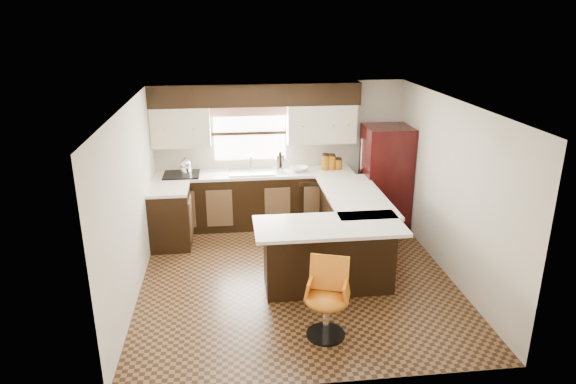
{
  "coord_description": "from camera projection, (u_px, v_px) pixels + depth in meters",
  "views": [
    {
      "loc": [
        -0.86,
        -6.28,
        3.46
      ],
      "look_at": [
        -0.06,
        0.45,
        1.09
      ],
      "focal_mm": 32.0,
      "sensor_mm": 36.0,
      "label": 1
    }
  ],
  "objects": [
    {
      "name": "mixing_bowl",
      "position": [
        299.0,
        169.0,
        8.62
      ],
      "size": [
        0.33,
        0.33,
        0.07
      ],
      "primitive_type": "imported",
      "rotation": [
        0.0,
        0.0,
        0.13
      ],
      "color": "white",
      "rests_on": "counter_back"
    },
    {
      "name": "sink",
      "position": [
        252.0,
        172.0,
        8.52
      ],
      "size": [
        0.75,
        0.45,
        0.03
      ],
      "primitive_type": "cube",
      "color": "#B2B2B7",
      "rests_on": "counter_back"
    },
    {
      "name": "peninsula_long",
      "position": [
        350.0,
        226.0,
        7.66
      ],
      "size": [
        0.6,
        1.95,
        0.9
      ],
      "primitive_type": "cube",
      "color": "black",
      "rests_on": "floor"
    },
    {
      "name": "counter_pen_return",
      "position": [
        329.0,
        226.0,
        6.45
      ],
      "size": [
        1.89,
        0.84,
        0.04
      ],
      "primitive_type": "cube",
      "color": "silver",
      "rests_on": "peninsula_return"
    },
    {
      "name": "wall_right",
      "position": [
        450.0,
        189.0,
        6.96
      ],
      "size": [
        0.0,
        4.4,
        4.4
      ],
      "primitive_type": "plane",
      "rotation": [
        1.57,
        0.0,
        -1.57
      ],
      "color": "beige",
      "rests_on": "floor"
    },
    {
      "name": "canister_small",
      "position": [
        338.0,
        164.0,
        8.69
      ],
      "size": [
        0.13,
        0.13,
        0.17
      ],
      "primitive_type": "cylinder",
      "color": "#8C510D",
      "rests_on": "counter_back"
    },
    {
      "name": "percolator",
      "position": [
        280.0,
        163.0,
        8.54
      ],
      "size": [
        0.15,
        0.15,
        0.3
      ],
      "primitive_type": "cylinder",
      "color": "silver",
      "rests_on": "counter_back"
    },
    {
      "name": "base_cab_left",
      "position": [
        171.0,
        218.0,
        7.95
      ],
      "size": [
        0.6,
        0.7,
        0.9
      ],
      "primitive_type": "cube",
      "color": "black",
      "rests_on": "floor"
    },
    {
      "name": "wall_front",
      "position": [
        329.0,
        275.0,
        4.67
      ],
      "size": [
        4.4,
        0.0,
        4.4
      ],
      "primitive_type": "plane",
      "rotation": [
        -1.57,
        0.0,
        0.0
      ],
      "color": "beige",
      "rests_on": "floor"
    },
    {
      "name": "wall_left",
      "position": [
        133.0,
        201.0,
        6.5
      ],
      "size": [
        0.0,
        4.4,
        4.4
      ],
      "primitive_type": "plane",
      "rotation": [
        1.57,
        0.0,
        1.57
      ],
      "color": "beige",
      "rests_on": "floor"
    },
    {
      "name": "counter_back",
      "position": [
        255.0,
        174.0,
        8.55
      ],
      "size": [
        3.3,
        0.6,
        0.04
      ],
      "primitive_type": "cube",
      "color": "silver",
      "rests_on": "base_cab_back"
    },
    {
      "name": "upper_cab_left",
      "position": [
        181.0,
        127.0,
        8.28
      ],
      "size": [
        0.94,
        0.35,
        0.64
      ],
      "primitive_type": "cube",
      "color": "beige",
      "rests_on": "wall_back"
    },
    {
      "name": "canister_large",
      "position": [
        325.0,
        163.0,
        8.66
      ],
      "size": [
        0.14,
        0.14,
        0.25
      ],
      "primitive_type": "cylinder",
      "color": "#8C510D",
      "rests_on": "counter_back"
    },
    {
      "name": "floor",
      "position": [
        296.0,
        276.0,
        7.13
      ],
      "size": [
        4.4,
        4.4,
        0.0
      ],
      "primitive_type": "plane",
      "color": "#49301A",
      "rests_on": "ground"
    },
    {
      "name": "kettle",
      "position": [
        185.0,
        166.0,
        8.35
      ],
      "size": [
        0.2,
        0.2,
        0.27
      ],
      "primitive_type": null,
      "color": "silver",
      "rests_on": "cooktop"
    },
    {
      "name": "valance",
      "position": [
        249.0,
        110.0,
        8.44
      ],
      "size": [
        1.3,
        0.06,
        0.18
      ],
      "primitive_type": "cube",
      "color": "#D19B93",
      "rests_on": "wall_back"
    },
    {
      "name": "upper_cab_right",
      "position": [
        321.0,
        123.0,
        8.53
      ],
      "size": [
        1.14,
        0.35,
        0.64
      ],
      "primitive_type": "cube",
      "color": "beige",
      "rests_on": "wall_back"
    },
    {
      "name": "base_cab_back",
      "position": [
        255.0,
        200.0,
        8.71
      ],
      "size": [
        3.3,
        0.6,
        0.9
      ],
      "primitive_type": "cube",
      "color": "black",
      "rests_on": "floor"
    },
    {
      "name": "counter_left",
      "position": [
        168.0,
        189.0,
        7.79
      ],
      "size": [
        0.6,
        0.7,
        0.04
      ],
      "primitive_type": "cube",
      "color": "silver",
      "rests_on": "base_cab_left"
    },
    {
      "name": "refrigerator",
      "position": [
        385.0,
        178.0,
        8.54
      ],
      "size": [
        0.74,
        0.71,
        1.73
      ],
      "primitive_type": "cube",
      "color": "black",
      "rests_on": "floor"
    },
    {
      "name": "cooktop",
      "position": [
        181.0,
        175.0,
        8.39
      ],
      "size": [
        0.58,
        0.5,
        0.02
      ],
      "primitive_type": "cube",
      "color": "black",
      "rests_on": "counter_back"
    },
    {
      "name": "window_pane",
      "position": [
        250.0,
        133.0,
        8.6
      ],
      "size": [
        1.2,
        0.02,
        0.9
      ],
      "primitive_type": "cube",
      "color": "white",
      "rests_on": "wall_back"
    },
    {
      "name": "dishwasher",
      "position": [
        316.0,
        205.0,
        8.56
      ],
      "size": [
        0.58,
        0.03,
        0.78
      ],
      "primitive_type": "cube",
      "color": "black",
      "rests_on": "floor"
    },
    {
      "name": "wall_back",
      "position": [
        280.0,
        152.0,
        8.79
      ],
      "size": [
        4.4,
        0.0,
        4.4
      ],
      "primitive_type": "plane",
      "rotation": [
        1.57,
        0.0,
        0.0
      ],
      "color": "beige",
      "rests_on": "floor"
    },
    {
      "name": "soffit",
      "position": [
        256.0,
        94.0,
        8.25
      ],
      "size": [
        3.4,
        0.35,
        0.36
      ],
      "primitive_type": "cube",
      "color": "black",
      "rests_on": "wall_back"
    },
    {
      "name": "ceiling",
      "position": [
        297.0,
        103.0,
        6.33
      ],
      "size": [
        4.4,
        4.4,
        0.0
      ],
      "primitive_type": "plane",
      "rotation": [
        3.14,
        0.0,
        0.0
      ],
      "color": "silver",
      "rests_on": "wall_back"
    },
    {
      "name": "bar_chair",
      "position": [
        326.0,
        301.0,
        5.67
      ],
      "size": [
        0.61,
        0.61,
        0.9
      ],
      "primitive_type": null,
      "rotation": [
        0.0,
        0.0,
        -0.33
      ],
      "color": "orange",
      "rests_on": "floor"
    },
    {
      "name": "peninsula_return",
      "position": [
        328.0,
        257.0,
        6.69
      ],
      "size": [
        1.65,
        0.6,
        0.9
      ],
      "primitive_type": "cube",
      "color": "black",
      "rests_on": "floor"
    },
    {
      "name": "counter_pen_long",
      "position": [
        355.0,
        196.0,
        7.51
      ],
      "size": [
        0.84,
        1.95,
        0.04
      ],
      "primitive_type": "cube",
      "color": "silver",
      "rests_on": "peninsula_long"
    },
    {
      "name": "canister_med",
      "position": [
        332.0,
        163.0,
        8.67
      ],
      "size": [
        0.14,
        0.14,
        0.24
      ],
      "primitive_type": "cylinder",
      "color": "#8C510D",
      "rests_on": "counter_back"
    }
  ]
}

